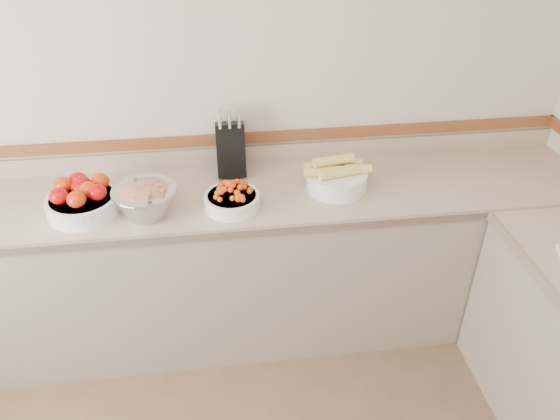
{
  "coord_description": "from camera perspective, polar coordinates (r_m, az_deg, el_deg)",
  "views": [
    {
      "loc": [
        0.09,
        -0.65,
        2.34
      ],
      "look_at": [
        0.35,
        1.35,
        1.0
      ],
      "focal_mm": 35.0,
      "sensor_mm": 36.0,
      "label": 1
    }
  ],
  "objects": [
    {
      "name": "back_wall",
      "position": [
        2.85,
        -8.89,
        11.78
      ],
      "size": [
        4.0,
        0.0,
        4.0
      ],
      "primitive_type": "plane",
      "rotation": [
        1.57,
        0.0,
        0.0
      ],
      "color": "beige",
      "rests_on": "ground_plane"
    },
    {
      "name": "counter_back",
      "position": [
        3.0,
        -7.5,
        -5.76
      ],
      "size": [
        4.0,
        0.65,
        1.08
      ],
      "color": "tan",
      "rests_on": "ground_plane"
    },
    {
      "name": "knife_block",
      "position": [
        2.85,
        -5.16,
        6.46
      ],
      "size": [
        0.15,
        0.18,
        0.36
      ],
      "color": "black",
      "rests_on": "counter_back"
    },
    {
      "name": "tomato_bowl",
      "position": [
        2.71,
        -19.97,
        1.09
      ],
      "size": [
        0.34,
        0.34,
        0.16
      ],
      "color": "white",
      "rests_on": "counter_back"
    },
    {
      "name": "cherry_tomato_bowl",
      "position": [
        2.61,
        -5.04,
        1.22
      ],
      "size": [
        0.27,
        0.27,
        0.15
      ],
      "color": "white",
      "rests_on": "counter_back"
    },
    {
      "name": "corn_bowl",
      "position": [
        2.76,
        5.91,
        3.49
      ],
      "size": [
        0.34,
        0.31,
        0.18
      ],
      "color": "white",
      "rests_on": "counter_back"
    },
    {
      "name": "rhubarb_bowl",
      "position": [
        2.6,
        -13.88,
        1.13
      ],
      "size": [
        0.3,
        0.3,
        0.17
      ],
      "color": "#B2B2BA",
      "rests_on": "counter_back"
    }
  ]
}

